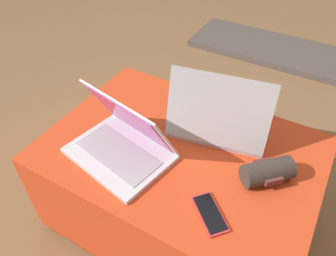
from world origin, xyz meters
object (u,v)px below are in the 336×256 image
cell_phone (210,214)px  backpack (230,126)px  laptop_far (219,119)px  laptop_near (123,142)px  wrist_brace (268,172)px

cell_phone → backpack: bearing=-124.3°
laptop_far → laptop_near: bearing=37.6°
backpack → wrist_brace: (0.28, -0.48, 0.30)m
laptop_far → cell_phone: size_ratio=2.65×
laptop_far → backpack: size_ratio=0.85×
laptop_near → cell_phone: (0.37, -0.08, -0.05)m
laptop_far → cell_phone: bearing=99.2°
cell_phone → backpack: size_ratio=0.32×
wrist_brace → laptop_near: bearing=-164.5°
laptop_far → cell_phone: 0.38m
cell_phone → backpack: 0.76m
cell_phone → backpack: same height
wrist_brace → cell_phone: bearing=-115.7°
laptop_far → backpack: bearing=-92.2°
laptop_near → cell_phone: bearing=-1.1°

